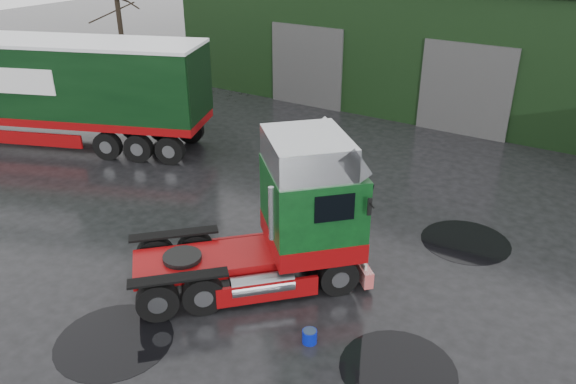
% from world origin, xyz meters
% --- Properties ---
extents(ground, '(100.00, 100.00, 0.00)m').
position_xyz_m(ground, '(0.00, 0.00, 0.00)').
color(ground, black).
extents(warehouse, '(32.40, 12.40, 6.30)m').
position_xyz_m(warehouse, '(2.00, 20.00, 3.16)').
color(warehouse, black).
rests_on(warehouse, ground).
extents(hero_tractor, '(6.50, 6.56, 4.03)m').
position_xyz_m(hero_tractor, '(0.65, -0.38, 2.01)').
color(hero_tractor, '#0A3813').
rests_on(hero_tractor, ground).
extents(trailer_left, '(14.42, 8.11, 4.46)m').
position_xyz_m(trailer_left, '(-12.63, 3.31, 2.23)').
color(trailer_left, silver).
rests_on(trailer_left, ground).
extents(wash_bucket, '(0.38, 0.38, 0.32)m').
position_xyz_m(wash_bucket, '(3.31, -1.50, 0.16)').
color(wash_bucket, '#0716A6').
rests_on(wash_bucket, ground).
extents(tree_left, '(4.40, 4.40, 8.50)m').
position_xyz_m(tree_left, '(-17.00, 12.00, 4.25)').
color(tree_left, black).
rests_on(tree_left, ground).
extents(puddle_0, '(2.69, 2.69, 0.01)m').
position_xyz_m(puddle_0, '(-0.49, -3.87, 0.00)').
color(puddle_0, black).
rests_on(puddle_0, ground).
extents(puddle_1, '(2.62, 2.62, 0.01)m').
position_xyz_m(puddle_1, '(5.01, 4.82, 0.00)').
color(puddle_1, black).
rests_on(puddle_1, ground).
extents(puddle_3, '(2.53, 2.53, 0.01)m').
position_xyz_m(puddle_3, '(5.35, -1.22, 0.00)').
color(puddle_3, black).
rests_on(puddle_3, ground).
extents(puddle_4, '(2.20, 2.20, 0.01)m').
position_xyz_m(puddle_4, '(0.22, 3.03, 0.00)').
color(puddle_4, black).
rests_on(puddle_4, ground).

